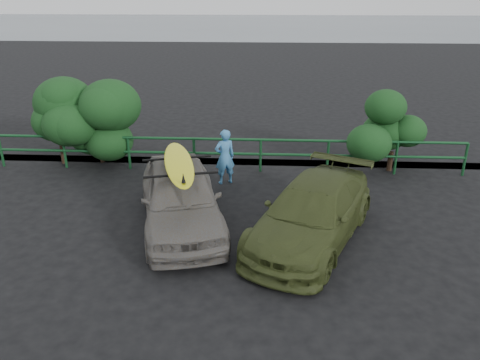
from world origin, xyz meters
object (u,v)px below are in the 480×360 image
object	(u,v)px
surfboard	(179,163)
olive_vehicle	(312,213)
sedan	(181,197)
guardrail	(227,155)
man	(225,157)

from	to	relation	value
surfboard	olive_vehicle	bearing A→B (deg)	-23.71
sedan	olive_vehicle	xyz separation A→B (m)	(2.95, -0.47, -0.08)
guardrail	olive_vehicle	xyz separation A→B (m)	(2.17, -4.06, 0.13)
sedan	man	world-z (taller)	man
olive_vehicle	surfboard	distance (m)	3.13
guardrail	olive_vehicle	bearing A→B (deg)	-61.91
guardrail	sedan	xyz separation A→B (m)	(-0.78, -3.59, 0.22)
guardrail	surfboard	size ratio (longest dim) A/B	4.70
olive_vehicle	man	world-z (taller)	man
man	surfboard	distance (m)	2.86
guardrail	olive_vehicle	size ratio (longest dim) A/B	3.10
surfboard	guardrail	bearing A→B (deg)	63.03
sedan	olive_vehicle	world-z (taller)	sedan
guardrail	man	size ratio (longest dim) A/B	8.86
sedan	guardrail	bearing A→B (deg)	63.03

